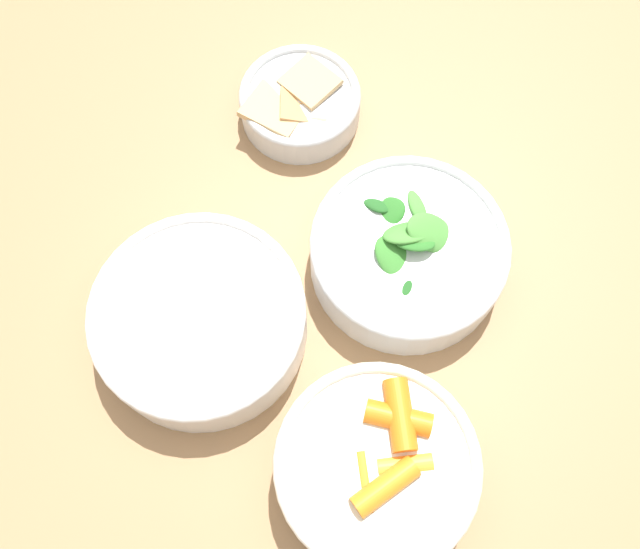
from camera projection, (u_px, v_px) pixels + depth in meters
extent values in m
plane|color=brown|center=(340.00, 389.00, 1.40)|extent=(10.00, 10.00, 0.00)
cube|color=#99724C|center=(360.00, 235.00, 0.72)|extent=(1.17, 1.05, 0.03)
cylinder|color=silver|center=(375.00, 469.00, 0.59)|extent=(0.17, 0.17, 0.06)
torus|color=silver|center=(378.00, 465.00, 0.57)|extent=(0.17, 0.17, 0.01)
cylinder|color=orange|center=(354.00, 457.00, 0.58)|extent=(0.04, 0.05, 0.02)
cylinder|color=orange|center=(364.00, 483.00, 0.57)|extent=(0.05, 0.05, 0.02)
cylinder|color=orange|center=(366.00, 461.00, 0.58)|extent=(0.05, 0.04, 0.02)
cylinder|color=orange|center=(404.00, 466.00, 0.57)|extent=(0.05, 0.04, 0.02)
cylinder|color=orange|center=(408.00, 425.00, 0.59)|extent=(0.05, 0.02, 0.02)
cylinder|color=orange|center=(385.00, 487.00, 0.56)|extent=(0.04, 0.06, 0.02)
cylinder|color=orange|center=(398.00, 418.00, 0.58)|extent=(0.06, 0.03, 0.02)
cylinder|color=orange|center=(400.00, 415.00, 0.58)|extent=(0.05, 0.06, 0.02)
cylinder|color=silver|center=(407.00, 254.00, 0.67)|extent=(0.18, 0.18, 0.05)
torus|color=silver|center=(410.00, 244.00, 0.65)|extent=(0.18, 0.18, 0.01)
ellipsoid|color=#3D8433|center=(397.00, 261.00, 0.64)|extent=(0.06, 0.05, 0.04)
ellipsoid|color=#235B23|center=(413.00, 299.00, 0.63)|extent=(0.04, 0.05, 0.02)
ellipsoid|color=#2D7028|center=(379.00, 216.00, 0.66)|extent=(0.06, 0.06, 0.03)
ellipsoid|color=#4C933D|center=(422.00, 206.00, 0.67)|extent=(0.05, 0.06, 0.03)
ellipsoid|color=#4C933D|center=(409.00, 233.00, 0.64)|extent=(0.06, 0.06, 0.04)
ellipsoid|color=#2D7028|center=(365.00, 295.00, 0.64)|extent=(0.07, 0.06, 0.03)
ellipsoid|color=#4C933D|center=(429.00, 235.00, 0.64)|extent=(0.06, 0.05, 0.05)
ellipsoid|color=#4C933D|center=(367.00, 256.00, 0.65)|extent=(0.04, 0.04, 0.02)
ellipsoid|color=#2D7028|center=(415.00, 243.00, 0.64)|extent=(0.04, 0.04, 0.02)
ellipsoid|color=#235B23|center=(451.00, 221.00, 0.67)|extent=(0.06, 0.06, 0.03)
ellipsoid|color=#235B23|center=(375.00, 200.00, 0.67)|extent=(0.05, 0.05, 0.04)
cylinder|color=white|center=(201.00, 321.00, 0.64)|extent=(0.19, 0.19, 0.05)
torus|color=white|center=(196.00, 312.00, 0.62)|extent=(0.19, 0.19, 0.01)
cylinder|color=#9E6B4C|center=(202.00, 324.00, 0.65)|extent=(0.18, 0.18, 0.03)
ellipsoid|color=#A36B4C|center=(205.00, 235.00, 0.66)|extent=(0.01, 0.01, 0.01)
ellipsoid|color=#A36B4C|center=(123.00, 348.00, 0.62)|extent=(0.01, 0.01, 0.01)
ellipsoid|color=#8E5B3D|center=(166.00, 263.00, 0.65)|extent=(0.01, 0.01, 0.01)
ellipsoid|color=#A36B4C|center=(192.00, 234.00, 0.66)|extent=(0.01, 0.01, 0.01)
ellipsoid|color=#AD7551|center=(237.00, 333.00, 0.62)|extent=(0.01, 0.01, 0.01)
ellipsoid|color=#AD7551|center=(150.00, 271.00, 0.65)|extent=(0.01, 0.01, 0.01)
ellipsoid|color=#A36B4C|center=(131.00, 303.00, 0.64)|extent=(0.01, 0.01, 0.01)
ellipsoid|color=#AD7551|center=(212.00, 340.00, 0.62)|extent=(0.01, 0.01, 0.01)
ellipsoid|color=#AD7551|center=(142.00, 276.00, 0.64)|extent=(0.01, 0.01, 0.01)
ellipsoid|color=#8E5B3D|center=(180.00, 235.00, 0.66)|extent=(0.01, 0.01, 0.01)
ellipsoid|color=#AD7551|center=(286.00, 304.00, 0.64)|extent=(0.01, 0.01, 0.01)
cylinder|color=beige|center=(118.00, 297.00, 0.64)|extent=(0.03, 0.03, 0.01)
cylinder|color=beige|center=(153.00, 356.00, 0.62)|extent=(0.03, 0.03, 0.01)
cylinder|color=silver|center=(300.00, 105.00, 0.74)|extent=(0.12, 0.12, 0.03)
torus|color=silver|center=(300.00, 95.00, 0.72)|extent=(0.12, 0.12, 0.01)
cube|color=tan|center=(321.00, 85.00, 0.74)|extent=(0.08, 0.08, 0.02)
cube|color=tan|center=(305.00, 100.00, 0.73)|extent=(0.07, 0.06, 0.01)
cube|color=tan|center=(302.00, 107.00, 0.72)|extent=(0.06, 0.06, 0.02)
cube|color=tan|center=(275.00, 109.00, 0.72)|extent=(0.06, 0.05, 0.02)
cube|color=tan|center=(310.00, 82.00, 0.73)|extent=(0.06, 0.06, 0.01)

